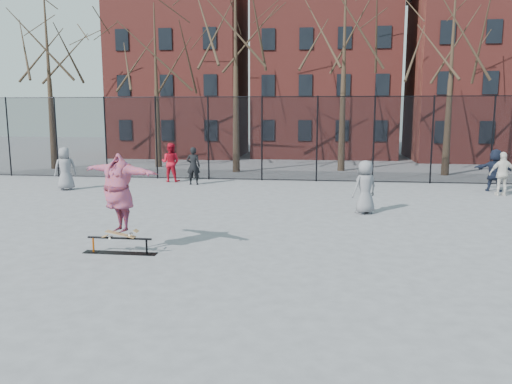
# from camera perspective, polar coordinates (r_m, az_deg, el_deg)

# --- Properties ---
(ground) EXTENTS (100.00, 100.00, 0.00)m
(ground) POSITION_cam_1_polar(r_m,az_deg,el_deg) (11.18, -0.26, -7.90)
(ground) COLOR slate
(skate_rail) EXTENTS (1.76, 0.27, 0.39)m
(skate_rail) POSITION_cam_1_polar(r_m,az_deg,el_deg) (12.16, -15.30, -6.08)
(skate_rail) COLOR black
(skate_rail) RESTS_ON ground
(skateboard) EXTENTS (0.76, 0.18, 0.09)m
(skateboard) POSITION_cam_1_polar(r_m,az_deg,el_deg) (12.08, -15.21, -4.80)
(skateboard) COLOR olive
(skateboard) RESTS_ON skate_rail
(skater) EXTENTS (2.28, 1.45, 1.81)m
(skater) POSITION_cam_1_polar(r_m,az_deg,el_deg) (11.89, -15.40, -0.35)
(skater) COLOR #6E3585
(skater) RESTS_ON skateboard
(bystander_grey) EXTENTS (1.06, 0.97, 1.82)m
(bystander_grey) POSITION_cam_1_polar(r_m,az_deg,el_deg) (22.44, -20.97, 2.52)
(bystander_grey) COLOR slate
(bystander_grey) RESTS_ON ground
(bystander_black) EXTENTS (0.65, 0.45, 1.70)m
(bystander_black) POSITION_cam_1_polar(r_m,az_deg,el_deg) (22.69, -7.17, 2.98)
(bystander_black) COLOR black
(bystander_black) RESTS_ON ground
(bystander_red) EXTENTS (0.94, 0.76, 1.82)m
(bystander_red) POSITION_cam_1_polar(r_m,az_deg,el_deg) (23.78, -9.73, 3.35)
(bystander_red) COLOR red
(bystander_red) RESTS_ON ground
(bystander_white) EXTENTS (1.02, 0.44, 1.73)m
(bystander_white) POSITION_cam_1_polar(r_m,az_deg,el_deg) (21.80, 26.36, 1.87)
(bystander_white) COLOR silver
(bystander_white) RESTS_ON ground
(bystander_navy) EXTENTS (1.71, 1.09, 1.76)m
(bystander_navy) POSITION_cam_1_polar(r_m,az_deg,el_deg) (22.86, 25.64, 2.26)
(bystander_navy) COLOR #192032
(bystander_navy) RESTS_ON ground
(bystander_extra) EXTENTS (1.01, 0.91, 1.74)m
(bystander_extra) POSITION_cam_1_polar(r_m,az_deg,el_deg) (16.46, 12.36, 0.54)
(bystander_extra) COLOR slate
(bystander_extra) RESTS_ON ground
(fence) EXTENTS (34.03, 0.07, 4.00)m
(fence) POSITION_cam_1_polar(r_m,az_deg,el_deg) (23.66, 4.03, 6.21)
(fence) COLOR black
(fence) RESTS_ON ground
(tree_row) EXTENTS (33.66, 7.46, 10.67)m
(tree_row) POSITION_cam_1_polar(r_m,az_deg,el_deg) (28.08, 4.22, 17.52)
(tree_row) COLOR black
(tree_row) RESTS_ON ground
(rowhouses) EXTENTS (29.00, 7.00, 13.00)m
(rowhouses) POSITION_cam_1_polar(r_m,az_deg,el_deg) (36.70, 6.60, 13.50)
(rowhouses) COLOR maroon
(rowhouses) RESTS_ON ground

